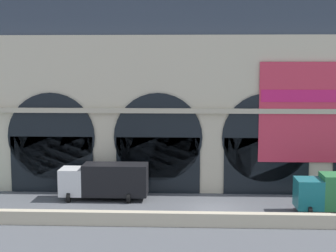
% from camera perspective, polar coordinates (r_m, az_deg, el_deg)
% --- Properties ---
extents(ground_plane, '(200.00, 200.00, 0.00)m').
position_cam_1_polar(ground_plane, '(42.13, 5.13, -9.17)').
color(ground_plane, '#54565B').
extents(quay_parapet_wall, '(90.00, 0.70, 1.02)m').
position_cam_1_polar(quay_parapet_wall, '(37.74, 5.44, -10.32)').
color(quay_parapet_wall, beige).
rests_on(quay_parapet_wall, ground).
extents(station_building, '(50.31, 4.74, 17.56)m').
position_cam_1_polar(station_building, '(47.71, 4.94, 3.11)').
color(station_building, beige).
rests_on(station_building, ground).
extents(box_truck_midwest, '(7.50, 2.91, 3.12)m').
position_cam_1_polar(box_truck_midwest, '(44.72, -6.99, -5.99)').
color(box_truck_midwest, white).
rests_on(box_truck_midwest, ground).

